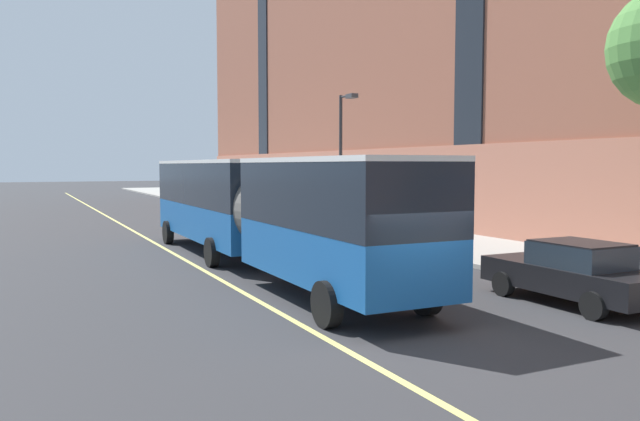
{
  "coord_description": "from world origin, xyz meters",
  "views": [
    {
      "loc": [
        -7.1,
        -10.11,
        3.41
      ],
      "look_at": [
        2.63,
        9.86,
        1.8
      ],
      "focal_mm": 35.0,
      "sensor_mm": 36.0,
      "label": 1
    }
  ],
  "objects_px": {
    "parked_car_silver_0": "(379,234)",
    "street_lamp": "(343,148)",
    "parked_car_white_4": "(222,204)",
    "city_bus": "(256,205)",
    "parked_car_darkgray_5": "(298,220)",
    "parked_car_black_1": "(574,272)"
  },
  "relations": [
    {
      "from": "parked_car_silver_0",
      "to": "parked_car_darkgray_5",
      "type": "xyz_separation_m",
      "value": [
        -0.21,
        7.2,
        0.0
      ]
    },
    {
      "from": "parked_car_silver_0",
      "to": "street_lamp",
      "type": "relative_size",
      "value": 0.67
    },
    {
      "from": "parked_car_white_4",
      "to": "parked_car_darkgray_5",
      "type": "xyz_separation_m",
      "value": [
        -0.1,
        -12.91,
        0.0
      ]
    },
    {
      "from": "parked_car_silver_0",
      "to": "parked_car_white_4",
      "type": "xyz_separation_m",
      "value": [
        -0.1,
        20.11,
        0.0
      ]
    },
    {
      "from": "parked_car_black_1",
      "to": "parked_car_darkgray_5",
      "type": "distance_m",
      "value": 16.69
    },
    {
      "from": "street_lamp",
      "to": "parked_car_silver_0",
      "type": "bearing_deg",
      "value": -105.47
    },
    {
      "from": "parked_car_white_4",
      "to": "city_bus",
      "type": "bearing_deg",
      "value": -104.04
    },
    {
      "from": "parked_car_silver_0",
      "to": "parked_car_black_1",
      "type": "distance_m",
      "value": 9.49
    },
    {
      "from": "parked_car_silver_0",
      "to": "parked_car_black_1",
      "type": "relative_size",
      "value": 0.97
    },
    {
      "from": "city_bus",
      "to": "parked_car_white_4",
      "type": "relative_size",
      "value": 4.27
    },
    {
      "from": "parked_car_white_4",
      "to": "parked_car_darkgray_5",
      "type": "distance_m",
      "value": 12.91
    },
    {
      "from": "parked_car_darkgray_5",
      "to": "street_lamp",
      "type": "height_order",
      "value": "street_lamp"
    },
    {
      "from": "street_lamp",
      "to": "parked_car_black_1",
      "type": "bearing_deg",
      "value": -96.99
    },
    {
      "from": "parked_car_silver_0",
      "to": "street_lamp",
      "type": "distance_m",
      "value": 7.29
    },
    {
      "from": "street_lamp",
      "to": "parked_car_white_4",
      "type": "bearing_deg",
      "value": 97.43
    },
    {
      "from": "parked_car_silver_0",
      "to": "parked_car_darkgray_5",
      "type": "relative_size",
      "value": 1.0
    },
    {
      "from": "parked_car_black_1",
      "to": "parked_car_white_4",
      "type": "distance_m",
      "value": 29.6
    },
    {
      "from": "parked_car_silver_0",
      "to": "parked_car_black_1",
      "type": "bearing_deg",
      "value": -91.27
    },
    {
      "from": "parked_car_white_4",
      "to": "parked_car_silver_0",
      "type": "bearing_deg",
      "value": -89.7
    },
    {
      "from": "parked_car_white_4",
      "to": "street_lamp",
      "type": "distance_m",
      "value": 14.46
    },
    {
      "from": "parked_car_black_1",
      "to": "street_lamp",
      "type": "height_order",
      "value": "street_lamp"
    },
    {
      "from": "parked_car_darkgray_5",
      "to": "parked_car_black_1",
      "type": "bearing_deg",
      "value": -90.01
    }
  ]
}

